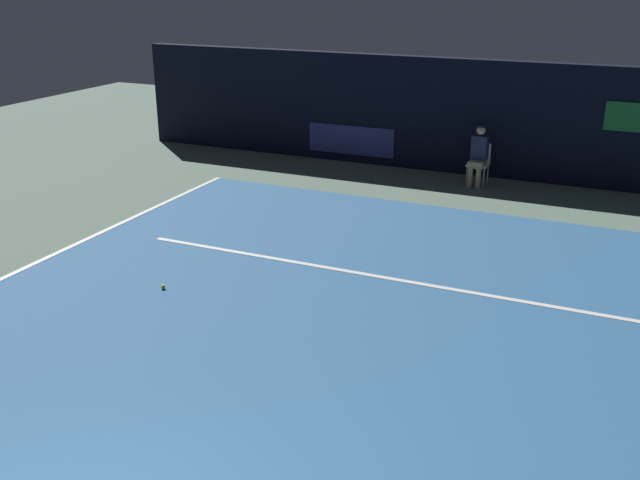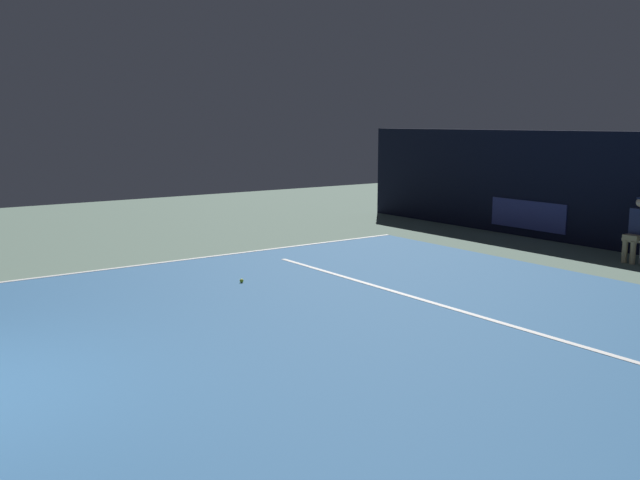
# 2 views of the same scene
# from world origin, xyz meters

# --- Properties ---
(ground_plane) EXTENTS (33.78, 33.78, 0.00)m
(ground_plane) POSITION_xyz_m (0.00, 4.89, 0.00)
(ground_plane) COLOR slate
(court_surface) EXTENTS (10.61, 11.79, 0.01)m
(court_surface) POSITION_xyz_m (0.00, 4.89, 0.01)
(court_surface) COLOR #336699
(court_surface) RESTS_ON ground
(line_sideline_right) EXTENTS (0.10, 11.79, 0.01)m
(line_sideline_right) POSITION_xyz_m (-5.25, 4.89, 0.01)
(line_sideline_right) COLOR white
(line_sideline_right) RESTS_ON court_surface
(line_service) EXTENTS (8.27, 0.10, 0.01)m
(line_service) POSITION_xyz_m (0.00, 6.96, 0.01)
(line_service) COLOR white
(line_service) RESTS_ON court_surface
(line_judge_on_chair) EXTENTS (0.46, 0.54, 1.32)m
(line_judge_on_chair) POSITION_xyz_m (0.21, 12.64, 0.69)
(line_judge_on_chair) COLOR white
(line_judge_on_chair) RESTS_ON ground
(tennis_ball) EXTENTS (0.07, 0.07, 0.07)m
(tennis_ball) POSITION_xyz_m (-2.78, 5.22, 0.05)
(tennis_ball) COLOR #CCE033
(tennis_ball) RESTS_ON court_surface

